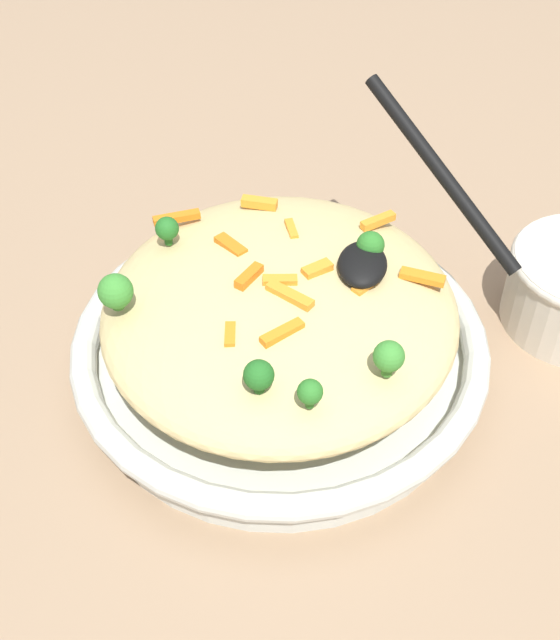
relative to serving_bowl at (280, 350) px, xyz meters
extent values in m
plane|color=#9E7F60|center=(0.00, 0.00, -0.03)|extent=(2.40, 2.40, 0.00)
cylinder|color=silver|center=(0.00, 0.00, -0.01)|extent=(0.33, 0.33, 0.03)
torus|color=silver|center=(0.00, 0.00, 0.01)|extent=(0.35, 0.35, 0.02)
torus|color=black|center=(0.00, 0.00, 0.02)|extent=(0.34, 0.34, 0.00)
ellipsoid|color=#D1BA7A|center=(0.00, 0.00, 0.05)|extent=(0.30, 0.29, 0.06)
cube|color=orange|center=(0.02, 0.01, 0.08)|extent=(0.03, 0.04, 0.01)
cube|color=orange|center=(-0.08, -0.10, 0.07)|extent=(0.02, 0.04, 0.01)
cube|color=orange|center=(-0.11, -0.03, 0.07)|extent=(0.01, 0.03, 0.01)
cube|color=orange|center=(0.00, 0.00, 0.08)|extent=(0.01, 0.03, 0.01)
cube|color=orange|center=(-0.10, 0.07, 0.07)|extent=(0.03, 0.03, 0.01)
cube|color=orange|center=(-0.04, -0.05, 0.08)|extent=(0.03, 0.03, 0.01)
cube|color=orange|center=(0.06, 0.01, 0.08)|extent=(0.03, 0.03, 0.01)
cube|color=orange|center=(-0.01, 0.07, 0.08)|extent=(0.03, 0.02, 0.01)
cube|color=orange|center=(0.00, -0.02, 0.08)|extent=(0.03, 0.02, 0.01)
cube|color=orange|center=(-0.02, 0.03, 0.08)|extent=(0.02, 0.03, 0.01)
cube|color=orange|center=(0.06, -0.03, 0.07)|extent=(0.02, 0.01, 0.01)
cube|color=orange|center=(-0.07, 0.00, 0.08)|extent=(0.03, 0.02, 0.01)
cube|color=orange|center=(-0.03, 0.11, 0.07)|extent=(0.02, 0.04, 0.01)
cylinder|color=#377928|center=(0.08, 0.09, 0.08)|extent=(0.01, 0.01, 0.01)
sphere|color=#3D8E33|center=(0.08, 0.09, 0.09)|extent=(0.02, 0.02, 0.02)
cylinder|color=#205B1C|center=(0.11, 0.00, 0.07)|extent=(0.01, 0.01, 0.01)
sphere|color=#236B23|center=(0.11, 0.00, 0.09)|extent=(0.02, 0.02, 0.02)
cylinder|color=#296820|center=(0.12, 0.04, 0.07)|extent=(0.01, 0.01, 0.01)
sphere|color=#2D7A28|center=(0.12, 0.04, 0.08)|extent=(0.02, 0.02, 0.02)
cylinder|color=#377928|center=(0.04, -0.12, 0.07)|extent=(0.01, 0.01, 0.01)
sphere|color=#3D8E33|center=(0.04, -0.12, 0.09)|extent=(0.03, 0.03, 0.03)
cylinder|color=#296820|center=(-0.04, 0.07, 0.08)|extent=(0.01, 0.01, 0.01)
sphere|color=#2D7A28|center=(-0.04, 0.07, 0.09)|extent=(0.02, 0.02, 0.02)
cylinder|color=#205B1C|center=(-0.05, -0.10, 0.07)|extent=(0.01, 0.01, 0.01)
sphere|color=#236B23|center=(-0.05, -0.10, 0.09)|extent=(0.02, 0.02, 0.02)
ellipsoid|color=black|center=(-0.03, 0.06, 0.08)|extent=(0.06, 0.04, 0.02)
cylinder|color=black|center=(-0.09, 0.12, 0.13)|extent=(0.13, 0.14, 0.11)
camera|label=1|loc=(0.49, 0.07, 0.51)|focal=46.41mm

